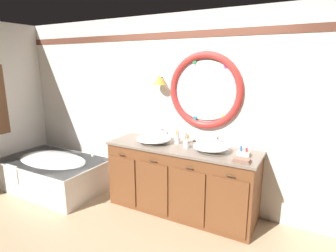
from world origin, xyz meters
TOP-DOWN VIEW (x-y plane):
  - ground_plane at (0.00, 0.00)m, footprint 14.00×14.00m
  - back_wall_assembly at (0.02, 0.59)m, footprint 6.40×0.26m
  - vanity_counter at (0.07, 0.25)m, footprint 2.00×0.65m
  - bathtub at (-2.01, -0.10)m, footprint 1.64×0.99m
  - sink_basin_left at (-0.33, 0.22)m, footprint 0.46×0.46m
  - sink_basin_right at (0.48, 0.22)m, footprint 0.43×0.43m
  - faucet_set_left at (-0.33, 0.47)m, footprint 0.22×0.13m
  - faucet_set_right at (0.48, 0.47)m, footprint 0.20×0.12m
  - toothbrush_holder_left at (-0.04, 0.35)m, footprint 0.08×0.08m
  - toothbrush_holder_right at (0.15, 0.23)m, footprint 0.09×0.09m
  - soap_dispenser at (0.07, 0.41)m, footprint 0.06×0.07m
  - folded_hand_towel at (0.89, 0.05)m, footprint 0.19×0.13m
  - toiletry_basket at (0.86, 0.27)m, footprint 0.14×0.10m

SIDE VIEW (x-z plane):
  - ground_plane at x=0.00m, z-range 0.00..0.00m
  - bathtub at x=-2.01m, z-range 0.00..0.59m
  - vanity_counter at x=0.07m, z-range 0.00..0.91m
  - folded_hand_towel at x=0.89m, z-range 0.91..0.95m
  - toiletry_basket at x=0.86m, z-range 0.88..1.00m
  - toothbrush_holder_left at x=-0.04m, z-range 0.86..1.07m
  - faucet_set_right at x=0.48m, z-range 0.89..1.03m
  - sink_basin_left at x=-0.33m, z-range 0.91..1.02m
  - toothbrush_holder_right at x=0.15m, z-range 0.86..1.07m
  - faucet_set_left at x=-0.33m, z-range 0.89..1.05m
  - sink_basin_right at x=0.48m, z-range 0.91..1.04m
  - soap_dispenser at x=0.07m, z-range 0.90..1.05m
  - back_wall_assembly at x=0.02m, z-range 0.03..2.63m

